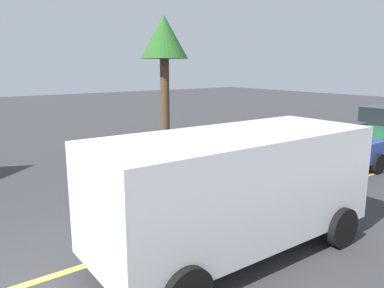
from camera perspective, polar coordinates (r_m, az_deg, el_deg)
ground_plane at (r=6.99m, az=-15.32°, el=-17.18°), size 80.00×80.00×0.00m
lane_marking_centre at (r=8.40m, az=4.44°, el=-11.65°), size 28.00×0.16×0.01m
white_van at (r=6.75m, az=6.63°, el=-6.17°), size 5.22×2.31×2.20m
car_blue_approaching at (r=12.46m, az=19.58°, el=-0.60°), size 3.86×2.14×1.66m
car_green_far_lane at (r=17.48m, az=26.97°, el=2.22°), size 4.13×2.15×1.70m
tree_left_verge at (r=15.76m, az=-4.22°, el=15.10°), size 1.91×1.91×5.33m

